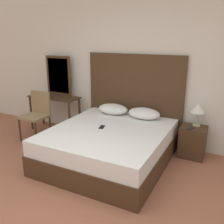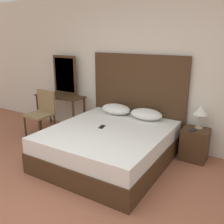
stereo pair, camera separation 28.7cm
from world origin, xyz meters
name	(u,v)px [view 1 (the left image)]	position (x,y,z in m)	size (l,w,h in m)	color
wall_back	(142,70)	(0.00, 2.67, 1.35)	(10.00, 0.06, 2.70)	silver
bed	(109,145)	(-0.12, 1.60, 0.27)	(1.75, 1.94, 0.55)	#422B19
headboard	(134,99)	(-0.12, 2.60, 0.82)	(1.84, 0.05, 1.63)	#422B19
pillow_left	(113,109)	(-0.42, 2.34, 0.64)	(0.56, 0.37, 0.18)	white
pillow_right	(144,113)	(0.18, 2.34, 0.64)	(0.56, 0.37, 0.18)	white
phone_on_bed	(102,127)	(-0.26, 1.62, 0.56)	(0.10, 0.16, 0.01)	black
nightstand	(192,142)	(1.03, 2.38, 0.26)	(0.41, 0.36, 0.52)	#422B19
table_lamp	(198,109)	(1.05, 2.45, 0.81)	(0.23, 0.23, 0.38)	tan
phone_on_nightstand	(191,128)	(1.00, 2.29, 0.53)	(0.11, 0.16, 0.01)	black
vanity_desk	(54,103)	(-1.78, 2.31, 0.61)	(1.08, 0.43, 0.74)	#422B19
vanity_mirror	(59,76)	(-1.78, 2.50, 1.15)	(0.60, 0.03, 0.81)	#422B19
chair	(37,112)	(-1.79, 1.81, 0.54)	(0.46, 0.45, 0.92)	olive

